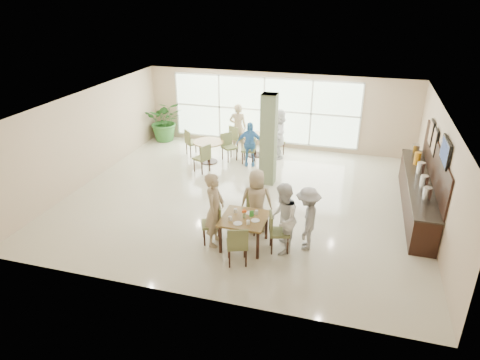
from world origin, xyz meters
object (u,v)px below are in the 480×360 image
(round_table_left, at_px, (209,147))
(potted_plant, at_px, (165,121))
(round_table_right, at_px, (255,141))
(teen_standing, at_px, (307,218))
(teen_far, at_px, (257,201))
(adult_a, at_px, (249,144))
(teen_right, at_px, (283,219))
(adult_standing, at_px, (238,127))
(main_table, at_px, (244,221))
(buffet_counter, at_px, (418,192))
(adult_b, at_px, (278,133))
(teen_left, at_px, (215,210))

(round_table_left, relative_size, potted_plant, 0.65)
(round_table_right, relative_size, teen_standing, 0.65)
(round_table_right, distance_m, teen_far, 5.25)
(adult_a, bearing_deg, round_table_right, 78.34)
(round_table_left, bearing_deg, adult_a, 5.12)
(round_table_right, bearing_deg, potted_plant, 170.51)
(round_table_right, xyz_separation_m, teen_right, (2.10, -5.82, 0.29))
(adult_a, bearing_deg, potted_plant, 143.21)
(potted_plant, distance_m, teen_right, 8.75)
(teen_far, bearing_deg, adult_standing, -81.77)
(main_table, xyz_separation_m, round_table_right, (-1.22, 5.85, -0.11))
(main_table, bearing_deg, round_table_left, 118.66)
(round_table_right, bearing_deg, adult_a, -87.45)
(main_table, relative_size, teen_right, 0.62)
(round_table_right, xyz_separation_m, teen_standing, (2.62, -5.51, 0.22))
(buffet_counter, bearing_deg, potted_plant, 158.74)
(main_table, distance_m, adult_standing, 6.51)
(round_table_left, distance_m, round_table_right, 1.76)
(round_table_left, bearing_deg, teen_right, -53.57)
(teen_standing, height_order, adult_a, teen_standing)
(adult_b, bearing_deg, teen_standing, -0.99)
(potted_plant, distance_m, adult_standing, 3.07)
(buffet_counter, xyz_separation_m, teen_right, (-3.15, -2.93, 0.29))
(potted_plant, distance_m, teen_far, 7.67)
(main_table, height_order, round_table_right, same)
(adult_a, distance_m, adult_b, 1.30)
(main_table, distance_m, teen_far, 0.79)
(teen_far, xyz_separation_m, teen_standing, (1.31, -0.44, -0.05))
(main_table, bearing_deg, teen_right, 1.93)
(adult_b, xyz_separation_m, adult_standing, (-1.57, 0.28, -0.00))
(main_table, distance_m, potted_plant, 8.20)
(round_table_right, distance_m, teen_standing, 6.11)
(teen_standing, bearing_deg, buffet_counter, 131.24)
(buffet_counter, bearing_deg, teen_right, -137.11)
(teen_left, bearing_deg, teen_right, -85.87)
(adult_b, height_order, adult_standing, same)
(potted_plant, bearing_deg, teen_right, -47.51)
(round_table_left, bearing_deg, teen_standing, -47.84)
(buffet_counter, distance_m, teen_left, 5.63)
(round_table_right, relative_size, teen_far, 0.62)
(buffet_counter, distance_m, teen_standing, 3.72)
(adult_a, bearing_deg, adult_b, 38.89)
(teen_right, distance_m, adult_standing, 6.80)
(round_table_right, height_order, teen_left, teen_left)
(teen_right, bearing_deg, round_table_right, -166.81)
(teen_standing, relative_size, adult_b, 0.87)
(round_table_right, xyz_separation_m, adult_b, (0.82, 0.07, 0.33))
(round_table_left, relative_size, teen_standing, 0.68)
(main_table, xyz_separation_m, potted_plant, (-5.02, 6.48, 0.14))
(buffet_counter, xyz_separation_m, teen_standing, (-2.63, -2.62, 0.21))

